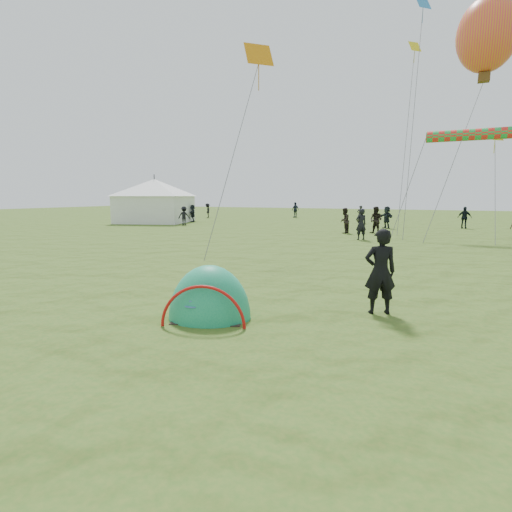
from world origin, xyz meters
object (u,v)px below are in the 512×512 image
at_px(standing_adult, 380,272).
at_px(balloon_kite, 487,39).
at_px(crawling_toddler, 202,310).
at_px(popup_tent, 210,317).
at_px(event_marquee, 155,199).

bearing_deg(standing_adult, balloon_kite, -121.96).
xyz_separation_m(crawling_toddler, standing_adult, (3.08, 2.16, 0.65)).
xyz_separation_m(popup_tent, balloon_kite, (5.79, 21.02, 11.37)).
height_order(crawling_toddler, balloon_kite, balloon_kite).
xyz_separation_m(crawling_toddler, popup_tent, (-0.04, 0.35, -0.26)).
xyz_separation_m(event_marquee, balloon_kite, (26.06, -1.98, 9.23)).
distance_m(event_marquee, balloon_kite, 27.72).
bearing_deg(popup_tent, standing_adult, 10.69).
xyz_separation_m(popup_tent, standing_adult, (3.12, 1.82, 0.91)).
relative_size(event_marquee, balloon_kite, 1.34).
xyz_separation_m(standing_adult, balloon_kite, (2.68, 19.21, 10.46)).
distance_m(standing_adult, balloon_kite, 22.03).
xyz_separation_m(crawling_toddler, balloon_kite, (5.75, 21.37, 11.11)).
bearing_deg(crawling_toddler, balloon_kite, 98.42).
relative_size(popup_tent, event_marquee, 0.35).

